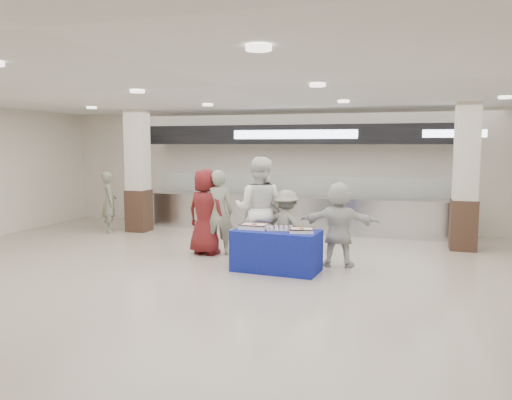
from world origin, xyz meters
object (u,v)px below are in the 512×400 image
(sheet_cake_left, at_px, (254,226))
(soldier_b, at_px, (286,227))
(sheet_cake_right, at_px, (302,230))
(civilian_white, at_px, (339,224))
(cupcake_tray, at_px, (279,228))
(chef_tall, at_px, (259,209))
(civilian_maroon, at_px, (206,212))
(soldier_bg, at_px, (109,202))
(chef_short, at_px, (263,224))
(display_table, at_px, (276,251))
(soldier_a, at_px, (218,213))

(sheet_cake_left, bearing_deg, soldier_b, 50.95)
(sheet_cake_right, bearing_deg, civilian_white, 54.11)
(cupcake_tray, distance_m, chef_tall, 0.89)
(civilian_maroon, relative_size, soldier_bg, 1.12)
(cupcake_tray, relative_size, chef_tall, 0.26)
(civilian_white, bearing_deg, soldier_b, -0.82)
(civilian_maroon, xyz_separation_m, civilian_white, (2.81, -0.23, -0.09))
(sheet_cake_right, height_order, cupcake_tray, sheet_cake_right)
(sheet_cake_left, xyz_separation_m, chef_short, (-0.00, 0.58, -0.05))
(cupcake_tray, relative_size, civilian_maroon, 0.29)
(sheet_cake_left, distance_m, chef_short, 0.58)
(soldier_b, distance_m, civilian_white, 1.00)
(sheet_cake_left, relative_size, soldier_b, 0.36)
(cupcake_tray, height_order, chef_short, chef_short)
(chef_short, bearing_deg, soldier_bg, -38.09)
(civilian_maroon, bearing_deg, civilian_white, -171.41)
(display_table, distance_m, sheet_cake_left, 0.62)
(chef_tall, height_order, civilian_white, chef_tall)
(display_table, height_order, sheet_cake_left, sheet_cake_left)
(sheet_cake_right, relative_size, civilian_maroon, 0.27)
(sheet_cake_left, relative_size, chef_short, 0.34)
(display_table, relative_size, sheet_cake_right, 3.22)
(cupcake_tray, relative_size, soldier_a, 0.30)
(display_table, xyz_separation_m, soldier_a, (-1.51, 0.94, 0.52))
(soldier_b, distance_m, soldier_bg, 5.58)
(display_table, distance_m, chef_short, 0.86)
(chef_short, bearing_deg, chef_tall, -32.15)
(soldier_b, bearing_deg, cupcake_tray, 110.91)
(sheet_cake_right, height_order, civilian_maroon, civilian_maroon)
(chef_tall, distance_m, soldier_bg, 5.05)
(display_table, distance_m, chef_tall, 1.08)
(sheet_cake_right, bearing_deg, soldier_b, 122.04)
(display_table, xyz_separation_m, soldier_bg, (-5.20, 2.58, 0.43))
(soldier_a, distance_m, chef_short, 1.12)
(display_table, relative_size, civilian_maroon, 0.86)
(civilian_maroon, bearing_deg, sheet_cake_right, 169.53)
(civilian_maroon, bearing_deg, chef_tall, -177.99)
(cupcake_tray, height_order, soldier_a, soldier_a)
(civilian_maroon, distance_m, soldier_bg, 3.81)
(soldier_a, distance_m, soldier_b, 1.58)
(cupcake_tray, height_order, civilian_maroon, civilian_maroon)
(soldier_bg, bearing_deg, soldier_a, -150.00)
(sheet_cake_right, distance_m, soldier_bg, 6.27)
(chef_tall, distance_m, soldier_b, 0.65)
(chef_short, distance_m, soldier_b, 0.47)
(chef_tall, height_order, chef_short, chef_tall)
(cupcake_tray, bearing_deg, civilian_white, 33.13)
(sheet_cake_left, bearing_deg, civilian_maroon, 147.36)
(sheet_cake_left, xyz_separation_m, soldier_bg, (-4.76, 2.52, -0.00))
(cupcake_tray, bearing_deg, soldier_a, 149.79)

